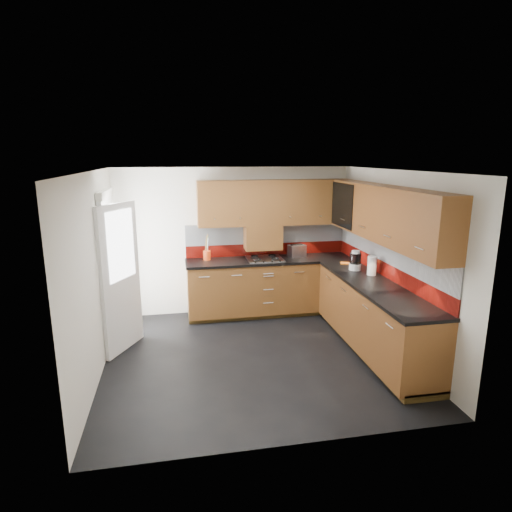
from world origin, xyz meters
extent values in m
cube|color=black|center=(0.00, 0.00, -0.01)|extent=(4.00, 3.80, 0.02)
cube|color=white|center=(0.00, 0.00, 2.45)|extent=(4.00, 3.80, 0.10)
cube|color=silver|center=(0.00, 1.84, 1.20)|extent=(4.00, 0.08, 2.64)
cube|color=silver|center=(0.00, -1.84, 1.20)|extent=(4.00, 0.08, 2.64)
cube|color=silver|center=(-1.94, 0.00, 1.20)|extent=(0.08, 3.80, 2.64)
cube|color=silver|center=(1.94, 0.00, 1.20)|extent=(0.08, 3.80, 2.64)
cube|color=brown|center=(0.55, 1.50, 0.48)|extent=(2.70, 0.60, 0.95)
cube|color=brown|center=(1.60, -0.10, 0.48)|extent=(0.60, 2.60, 0.95)
cube|color=#453113|center=(0.55, 1.53, 0.05)|extent=(2.70, 0.54, 0.10)
cube|color=#453113|center=(1.63, -0.10, 0.05)|extent=(0.54, 2.60, 0.10)
cube|color=black|center=(0.54, 1.49, 0.92)|extent=(2.72, 0.62, 0.04)
cube|color=black|center=(1.59, -0.12, 0.92)|extent=(0.62, 2.60, 0.04)
cube|color=maroon|center=(0.55, 1.79, 1.04)|extent=(2.70, 0.02, 0.20)
cube|color=silver|center=(0.55, 1.79, 1.31)|extent=(2.70, 0.02, 0.34)
cube|color=maroon|center=(1.89, 0.20, 1.04)|extent=(0.02, 3.20, 0.20)
cube|color=silver|center=(1.89, 0.20, 1.31)|extent=(0.02, 3.20, 0.34)
cube|color=brown|center=(0.65, 1.64, 1.84)|extent=(2.50, 0.33, 0.72)
cube|color=brown|center=(1.73, 0.04, 1.84)|extent=(0.33, 2.87, 0.72)
cube|color=silver|center=(0.50, 1.46, 1.63)|extent=(1.80, 0.01, 0.16)
cube|color=silver|center=(1.56, 0.00, 1.63)|extent=(0.01, 2.00, 0.16)
cube|color=brown|center=(0.45, 1.64, 1.28)|extent=(0.60, 0.33, 0.40)
cube|color=black|center=(1.56, 1.07, 1.84)|extent=(0.01, 0.80, 0.66)
cube|color=#FFD18C|center=(1.87, 1.07, 1.84)|extent=(0.01, 0.76, 0.64)
cube|color=black|center=(1.73, 1.07, 1.86)|extent=(0.29, 0.76, 0.01)
cylinder|color=black|center=(1.73, 0.82, 1.96)|extent=(0.07, 0.07, 0.16)
cylinder|color=black|center=(1.73, 0.97, 1.96)|extent=(0.07, 0.07, 0.16)
cylinder|color=white|center=(1.73, 1.12, 1.96)|extent=(0.07, 0.07, 0.16)
cylinder|color=black|center=(1.73, 1.27, 1.96)|extent=(0.07, 0.07, 0.16)
cube|color=white|center=(-1.86, 0.90, 1.02)|extent=(0.06, 0.95, 2.04)
cube|color=white|center=(-1.68, 0.55, 1.00)|extent=(0.42, 0.73, 1.98)
cube|color=white|center=(-1.65, 0.55, 1.45)|extent=(0.28, 0.50, 0.90)
cube|color=silver|center=(0.45, 1.48, 0.95)|extent=(0.57, 0.49, 0.02)
torus|color=black|center=(0.30, 1.36, 0.98)|extent=(0.13, 0.13, 0.02)
torus|color=black|center=(0.60, 1.36, 0.98)|extent=(0.13, 0.13, 0.02)
torus|color=black|center=(0.30, 1.60, 0.98)|extent=(0.13, 0.13, 0.02)
torus|color=black|center=(0.60, 1.60, 0.98)|extent=(0.13, 0.13, 0.02)
cube|color=black|center=(0.45, 1.24, 0.96)|extent=(0.43, 0.04, 0.02)
cylinder|color=#C63E12|center=(-0.47, 1.63, 1.01)|extent=(0.12, 0.12, 0.15)
cylinder|color=olive|center=(-0.46, 1.64, 1.20)|extent=(0.06, 0.03, 0.29)
cylinder|color=olive|center=(-0.46, 1.64, 1.19)|extent=(0.05, 0.04, 0.28)
cylinder|color=olive|center=(-0.47, 1.64, 1.21)|extent=(0.06, 0.02, 0.31)
cylinder|color=olive|center=(-0.45, 1.63, 1.18)|extent=(0.03, 0.05, 0.26)
cylinder|color=olive|center=(-0.48, 1.64, 1.19)|extent=(0.05, 0.04, 0.29)
cube|color=silver|center=(1.02, 1.58, 1.04)|extent=(0.31, 0.23, 0.19)
cube|color=black|center=(1.02, 1.58, 1.14)|extent=(0.21, 0.07, 0.01)
cube|color=black|center=(1.02, 1.63, 1.14)|extent=(0.21, 0.07, 0.01)
cylinder|color=white|center=(1.62, 0.60, 0.99)|extent=(0.17, 0.17, 0.10)
cylinder|color=black|center=(1.62, 0.60, 1.11)|extent=(0.16, 0.16, 0.15)
cylinder|color=white|center=(1.62, 0.60, 1.21)|extent=(0.12, 0.12, 0.04)
cylinder|color=white|center=(1.74, 0.30, 1.07)|extent=(0.14, 0.14, 0.27)
cube|color=orange|center=(1.62, 0.97, 0.95)|extent=(0.18, 0.17, 0.02)
camera|label=1|loc=(-0.94, -5.08, 2.58)|focal=30.00mm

